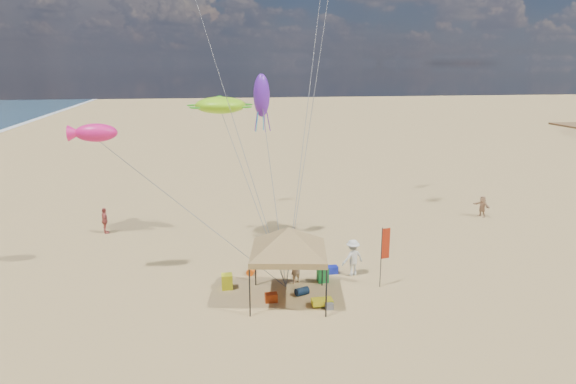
# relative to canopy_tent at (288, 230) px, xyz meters

# --- Properties ---
(ground) EXTENTS (280.00, 280.00, 0.00)m
(ground) POSITION_rel_canopy_tent_xyz_m (0.59, 0.75, -3.26)
(ground) COLOR tan
(ground) RESTS_ON ground
(canopy_tent) EXTENTS (6.25, 6.25, 3.92)m
(canopy_tent) POSITION_rel_canopy_tent_xyz_m (0.00, 0.00, 0.00)
(canopy_tent) COLOR black
(canopy_tent) RESTS_ON ground
(feather_flag) EXTENTS (0.44, 0.12, 2.92)m
(feather_flag) POSITION_rel_canopy_tent_xyz_m (4.61, 0.69, -1.30)
(feather_flag) COLOR black
(feather_flag) RESTS_ON ground
(cooler_red) EXTENTS (0.54, 0.38, 0.38)m
(cooler_red) POSITION_rel_canopy_tent_xyz_m (-0.78, -0.05, -3.07)
(cooler_red) COLOR #A5330D
(cooler_red) RESTS_ON ground
(cooler_blue) EXTENTS (0.54, 0.38, 0.38)m
(cooler_blue) POSITION_rel_canopy_tent_xyz_m (2.65, 2.63, -3.07)
(cooler_blue) COLOR #1725BD
(cooler_blue) RESTS_ON ground
(bag_navy) EXTENTS (0.69, 0.54, 0.36)m
(bag_navy) POSITION_rel_canopy_tent_xyz_m (0.69, 0.40, -3.08)
(bag_navy) COLOR #0C1D34
(bag_navy) RESTS_ON ground
(bag_orange) EXTENTS (0.54, 0.69, 0.36)m
(bag_orange) POSITION_rel_canopy_tent_xyz_m (-1.36, 3.16, -3.08)
(bag_orange) COLOR #F0580D
(bag_orange) RESTS_ON ground
(chair_green) EXTENTS (0.50, 0.50, 0.70)m
(chair_green) POSITION_rel_canopy_tent_xyz_m (1.95, 1.72, -2.91)
(chair_green) COLOR #178034
(chair_green) RESTS_ON ground
(chair_yellow) EXTENTS (0.50, 0.50, 0.70)m
(chair_yellow) POSITION_rel_canopy_tent_xyz_m (-2.63, 1.64, -2.91)
(chair_yellow) COLOR #CDD417
(chair_yellow) RESTS_ON ground
(crate_grey) EXTENTS (0.34, 0.30, 0.28)m
(crate_grey) POSITION_rel_canopy_tent_xyz_m (1.57, -1.14, -3.12)
(crate_grey) COLOR gray
(crate_grey) RESTS_ON ground
(beach_cart) EXTENTS (0.90, 0.50, 0.24)m
(beach_cart) POSITION_rel_canopy_tent_xyz_m (1.34, -0.83, -3.06)
(beach_cart) COLOR yellow
(beach_cart) RESTS_ON ground
(person_near_a) EXTENTS (0.69, 0.62, 1.57)m
(person_near_a) POSITION_rel_canopy_tent_xyz_m (0.63, 1.75, -2.47)
(person_near_a) COLOR tan
(person_near_a) RESTS_ON ground
(person_near_b) EXTENTS (0.98, 0.95, 1.59)m
(person_near_b) POSITION_rel_canopy_tent_xyz_m (0.95, 4.12, -2.47)
(person_near_b) COLOR #333746
(person_near_b) RESTS_ON ground
(person_near_c) EXTENTS (1.35, 1.05, 1.84)m
(person_near_c) POSITION_rel_canopy_tent_xyz_m (3.57, 2.24, -2.34)
(person_near_c) COLOR silver
(person_near_c) RESTS_ON ground
(person_far_a) EXTENTS (0.66, 1.03, 1.62)m
(person_far_a) POSITION_rel_canopy_tent_xyz_m (-9.65, 11.03, -2.45)
(person_far_a) COLOR #B14B44
(person_far_a) RESTS_ON ground
(person_far_c) EXTENTS (0.90, 1.42, 1.47)m
(person_far_c) POSITION_rel_canopy_tent_xyz_m (15.17, 10.65, -2.53)
(person_far_c) COLOR tan
(person_far_c) RESTS_ON ground
(turtle_kite) EXTENTS (2.97, 2.46, 0.93)m
(turtle_kite) POSITION_rel_canopy_tent_xyz_m (-2.46, 8.31, 4.70)
(turtle_kite) COLOR #95ED16
(turtle_kite) RESTS_ON ground
(fish_kite) EXTENTS (2.11, 1.53, 0.84)m
(fish_kite) POSITION_rel_canopy_tent_xyz_m (-8.28, 3.78, 3.88)
(fish_kite) COLOR #EB1974
(fish_kite) RESTS_ON ground
(squid_kite) EXTENTS (1.18, 1.18, 2.35)m
(squid_kite) POSITION_rel_canopy_tent_xyz_m (-0.19, 8.02, 5.23)
(squid_kite) COLOR #6321BA
(squid_kite) RESTS_ON ground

